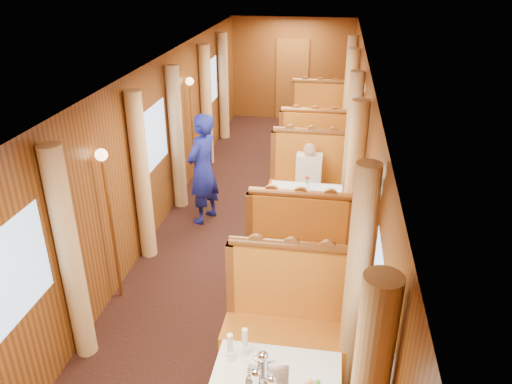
% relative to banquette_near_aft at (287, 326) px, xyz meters
% --- Properties ---
extents(floor, '(3.00, 12.00, 0.01)m').
position_rel_banquette_near_aft_xyz_m(floor, '(-0.75, 2.49, -0.42)').
color(floor, black).
rests_on(floor, ground).
extents(ceiling, '(3.00, 12.00, 0.01)m').
position_rel_banquette_near_aft_xyz_m(ceiling, '(-0.75, 2.49, 2.08)').
color(ceiling, silver).
rests_on(ceiling, wall_left).
extents(wall_far, '(3.00, 0.01, 2.50)m').
position_rel_banquette_near_aft_xyz_m(wall_far, '(-0.75, 8.49, 0.83)').
color(wall_far, brown).
rests_on(wall_far, floor).
extents(wall_left, '(0.01, 12.00, 2.50)m').
position_rel_banquette_near_aft_xyz_m(wall_left, '(-2.25, 2.49, 0.83)').
color(wall_left, brown).
rests_on(wall_left, floor).
extents(wall_right, '(0.01, 12.00, 2.50)m').
position_rel_banquette_near_aft_xyz_m(wall_right, '(0.75, 2.49, 0.83)').
color(wall_right, brown).
rests_on(wall_right, floor).
extents(doorway_far, '(0.80, 0.04, 2.00)m').
position_rel_banquette_near_aft_xyz_m(doorway_far, '(-0.75, 8.46, 0.58)').
color(doorway_far, brown).
rests_on(doorway_far, floor).
extents(banquette_near_aft, '(1.30, 0.55, 1.34)m').
position_rel_banquette_near_aft_xyz_m(banquette_near_aft, '(0.00, 0.00, 0.00)').
color(banquette_near_aft, '#B94B14').
rests_on(banquette_near_aft, floor).
extents(table_mid, '(1.05, 0.72, 0.75)m').
position_rel_banquette_near_aft_xyz_m(table_mid, '(0.00, 2.49, -0.05)').
color(table_mid, white).
rests_on(table_mid, floor).
extents(banquette_mid_fwd, '(1.30, 0.55, 1.34)m').
position_rel_banquette_near_aft_xyz_m(banquette_mid_fwd, '(0.00, 1.47, 0.00)').
color(banquette_mid_fwd, '#B94B14').
rests_on(banquette_mid_fwd, floor).
extents(banquette_mid_aft, '(1.30, 0.55, 1.34)m').
position_rel_banquette_near_aft_xyz_m(banquette_mid_aft, '(0.00, 3.50, 0.00)').
color(banquette_mid_aft, '#B94B14').
rests_on(banquette_mid_aft, floor).
extents(table_far, '(1.05, 0.72, 0.75)m').
position_rel_banquette_near_aft_xyz_m(table_far, '(0.00, 5.99, -0.05)').
color(table_far, white).
rests_on(table_far, floor).
extents(banquette_far_fwd, '(1.30, 0.55, 1.34)m').
position_rel_banquette_near_aft_xyz_m(banquette_far_fwd, '(0.00, 4.97, 0.00)').
color(banquette_far_fwd, '#B94B14').
rests_on(banquette_far_fwd, floor).
extents(banquette_far_aft, '(1.30, 0.55, 1.34)m').
position_rel_banquette_near_aft_xyz_m(banquette_far_aft, '(0.00, 7.00, 0.00)').
color(banquette_far_aft, '#B94B14').
rests_on(banquette_far_aft, floor).
extents(tea_tray, '(0.36, 0.28, 0.01)m').
position_rel_banquette_near_aft_xyz_m(tea_tray, '(-0.07, -1.03, 0.33)').
color(tea_tray, silver).
rests_on(tea_tray, table_near).
extents(teapot_left, '(0.17, 0.14, 0.12)m').
position_rel_banquette_near_aft_xyz_m(teapot_left, '(-0.15, -1.11, 0.39)').
color(teapot_left, silver).
rests_on(teapot_left, tea_tray).
extents(teapot_right, '(0.14, 0.11, 0.11)m').
position_rel_banquette_near_aft_xyz_m(teapot_right, '(-0.02, -1.15, 0.38)').
color(teapot_right, silver).
rests_on(teapot_right, tea_tray).
extents(teapot_back, '(0.17, 0.14, 0.13)m').
position_rel_banquette_near_aft_xyz_m(teapot_back, '(-0.12, -0.94, 0.39)').
color(teapot_back, silver).
rests_on(teapot_back, tea_tray).
extents(cup_inboard, '(0.08, 0.08, 0.26)m').
position_rel_banquette_near_aft_xyz_m(cup_inboard, '(-0.41, -0.88, 0.43)').
color(cup_inboard, white).
rests_on(cup_inboard, table_near).
extents(cup_outboard, '(0.08, 0.08, 0.26)m').
position_rel_banquette_near_aft_xyz_m(cup_outboard, '(-0.30, -0.79, 0.43)').
color(cup_outboard, white).
rests_on(cup_outboard, table_near).
extents(rose_vase_mid, '(0.06, 0.06, 0.36)m').
position_rel_banquette_near_aft_xyz_m(rose_vase_mid, '(0.02, 2.50, 0.50)').
color(rose_vase_mid, silver).
rests_on(rose_vase_mid, table_mid).
extents(rose_vase_far, '(0.06, 0.06, 0.36)m').
position_rel_banquette_near_aft_xyz_m(rose_vase_far, '(0.03, 5.95, 0.50)').
color(rose_vase_far, silver).
rests_on(rose_vase_far, table_far).
extents(window_left_near, '(0.01, 1.20, 0.90)m').
position_rel_banquette_near_aft_xyz_m(window_left_near, '(-2.24, -1.01, 1.03)').
color(window_left_near, '#90ADD4').
rests_on(window_left_near, wall_left).
extents(curtain_left_near_b, '(0.22, 0.22, 2.35)m').
position_rel_banquette_near_aft_xyz_m(curtain_left_near_b, '(-2.13, -0.23, 0.75)').
color(curtain_left_near_b, '#E0AE72').
rests_on(curtain_left_near_b, floor).
extents(window_right_near, '(0.01, 1.20, 0.90)m').
position_rel_banquette_near_aft_xyz_m(window_right_near, '(0.74, -1.01, 1.03)').
color(window_right_near, '#90ADD4').
rests_on(window_right_near, wall_right).
extents(curtain_right_near_b, '(0.22, 0.22, 2.35)m').
position_rel_banquette_near_aft_xyz_m(curtain_right_near_b, '(0.63, -0.23, 0.75)').
color(curtain_right_near_b, '#E0AE72').
rests_on(curtain_right_near_b, floor).
extents(window_left_mid, '(0.01, 1.20, 0.90)m').
position_rel_banquette_near_aft_xyz_m(window_left_mid, '(-2.24, 2.49, 1.03)').
color(window_left_mid, '#90ADD4').
rests_on(window_left_mid, wall_left).
extents(curtain_left_mid_a, '(0.22, 0.22, 2.35)m').
position_rel_banquette_near_aft_xyz_m(curtain_left_mid_a, '(-2.13, 1.71, 0.75)').
color(curtain_left_mid_a, '#E0AE72').
rests_on(curtain_left_mid_a, floor).
extents(curtain_left_mid_b, '(0.22, 0.22, 2.35)m').
position_rel_banquette_near_aft_xyz_m(curtain_left_mid_b, '(-2.13, 3.27, 0.75)').
color(curtain_left_mid_b, '#E0AE72').
rests_on(curtain_left_mid_b, floor).
extents(window_right_mid, '(0.01, 1.20, 0.90)m').
position_rel_banquette_near_aft_xyz_m(window_right_mid, '(0.74, 2.49, 1.03)').
color(window_right_mid, '#90ADD4').
rests_on(window_right_mid, wall_right).
extents(curtain_right_mid_a, '(0.22, 0.22, 2.35)m').
position_rel_banquette_near_aft_xyz_m(curtain_right_mid_a, '(0.63, 1.71, 0.75)').
color(curtain_right_mid_a, '#E0AE72').
rests_on(curtain_right_mid_a, floor).
extents(curtain_right_mid_b, '(0.22, 0.22, 2.35)m').
position_rel_banquette_near_aft_xyz_m(curtain_right_mid_b, '(0.63, 3.27, 0.75)').
color(curtain_right_mid_b, '#E0AE72').
rests_on(curtain_right_mid_b, floor).
extents(window_left_far, '(0.01, 1.20, 0.90)m').
position_rel_banquette_near_aft_xyz_m(window_left_far, '(-2.24, 5.99, 1.03)').
color(window_left_far, '#90ADD4').
rests_on(window_left_far, wall_left).
extents(curtain_left_far_a, '(0.22, 0.22, 2.35)m').
position_rel_banquette_near_aft_xyz_m(curtain_left_far_a, '(-2.13, 5.21, 0.75)').
color(curtain_left_far_a, '#E0AE72').
rests_on(curtain_left_far_a, floor).
extents(curtain_left_far_b, '(0.22, 0.22, 2.35)m').
position_rel_banquette_near_aft_xyz_m(curtain_left_far_b, '(-2.13, 6.77, 0.75)').
color(curtain_left_far_b, '#E0AE72').
rests_on(curtain_left_far_b, floor).
extents(window_right_far, '(0.01, 1.20, 0.90)m').
position_rel_banquette_near_aft_xyz_m(window_right_far, '(0.74, 5.99, 1.03)').
color(window_right_far, '#90ADD4').
rests_on(window_right_far, wall_right).
extents(curtain_right_far_a, '(0.22, 0.22, 2.35)m').
position_rel_banquette_near_aft_xyz_m(curtain_right_far_a, '(0.63, 5.21, 0.75)').
color(curtain_right_far_a, '#E0AE72').
rests_on(curtain_right_far_a, floor).
extents(curtain_right_far_b, '(0.22, 0.22, 2.35)m').
position_rel_banquette_near_aft_xyz_m(curtain_right_far_b, '(0.63, 6.77, 0.75)').
color(curtain_right_far_b, '#E0AE72').
rests_on(curtain_right_far_b, floor).
extents(sconce_left_fore, '(0.14, 0.14, 1.95)m').
position_rel_banquette_near_aft_xyz_m(sconce_left_fore, '(-2.15, 0.74, 0.96)').
color(sconce_left_fore, '#BF8C3F').
rests_on(sconce_left_fore, floor).
extents(sconce_right_fore, '(0.14, 0.14, 1.95)m').
position_rel_banquette_near_aft_xyz_m(sconce_right_fore, '(0.65, 0.74, 0.96)').
color(sconce_right_fore, '#BF8C3F').
rests_on(sconce_right_fore, floor).
extents(sconce_left_aft, '(0.14, 0.14, 1.95)m').
position_rel_banquette_near_aft_xyz_m(sconce_left_aft, '(-2.15, 4.24, 0.96)').
color(sconce_left_aft, '#BF8C3F').
rests_on(sconce_left_aft, floor).
extents(sconce_right_aft, '(0.14, 0.14, 1.95)m').
position_rel_banquette_near_aft_xyz_m(sconce_right_aft, '(0.65, 4.24, 0.96)').
color(sconce_right_aft, '#BF8C3F').
rests_on(sconce_right_aft, floor).
extents(steward, '(0.62, 0.75, 1.75)m').
position_rel_banquette_near_aft_xyz_m(steward, '(-1.60, 2.82, 0.45)').
color(steward, navy).
rests_on(steward, floor).
extents(passenger, '(0.40, 0.44, 0.76)m').
position_rel_banquette_near_aft_xyz_m(passenger, '(-0.00, 3.26, 0.32)').
color(passenger, beige).
rests_on(passenger, banquette_mid_aft).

